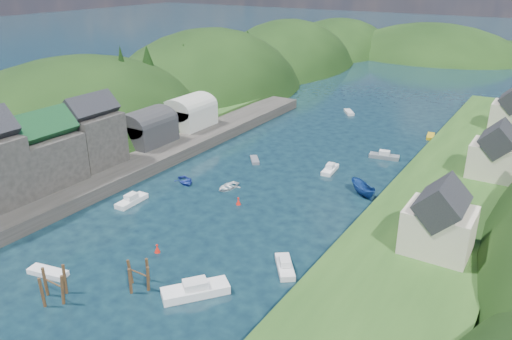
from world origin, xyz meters
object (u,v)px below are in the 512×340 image
Objects in this scene: piling_cluster_far at (139,277)px; channel_buoy_near at (157,249)px; channel_buoy_far at (238,201)px; piling_cluster_near at (54,288)px.

piling_cluster_far is 3.15× the size of channel_buoy_near.
piling_cluster_far is 3.15× the size of channel_buoy_far.
piling_cluster_far reaches higher than channel_buoy_near.
channel_buoy_near is at bearing 117.31° from piling_cluster_far.
piling_cluster_near is 12.51m from channel_buoy_near.
piling_cluster_near is 1.12× the size of piling_cluster_far.
channel_buoy_far is (-2.18, 21.81, -0.68)m from piling_cluster_far.
piling_cluster_far is (5.72, 6.11, -0.21)m from piling_cluster_near.
channel_buoy_far is at bearing 95.70° from piling_cluster_far.
piling_cluster_near reaches higher than channel_buoy_far.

